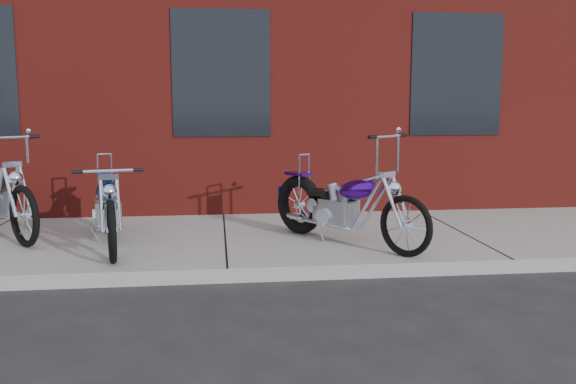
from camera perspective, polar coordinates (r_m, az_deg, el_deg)
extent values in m
plane|color=black|center=(6.17, -5.67, -8.51)|extent=(120.00, 120.00, 0.00)
cube|color=gray|center=(7.60, -5.89, -4.70)|extent=(22.00, 3.00, 0.15)
cube|color=maroon|center=(14.08, -6.57, 17.33)|extent=(22.00, 10.00, 8.00)
torus|color=black|center=(7.53, 1.88, -1.33)|extent=(0.56, 0.68, 0.74)
torus|color=black|center=(6.53, 12.05, -3.33)|extent=(0.46, 0.58, 0.67)
cube|color=gray|center=(7.09, 5.67, -2.05)|extent=(0.48, 0.50, 0.31)
ellipsoid|color=#3E0A8B|center=(6.86, 7.53, 0.09)|extent=(0.55, 0.61, 0.32)
cube|color=black|center=(7.23, 4.10, -0.18)|extent=(0.37, 0.38, 0.06)
cylinder|color=white|center=(6.55, 11.19, -0.86)|extent=(0.21, 0.26, 0.55)
cylinder|color=white|center=(6.55, 10.44, 5.15)|extent=(0.47, 0.36, 0.03)
cylinder|color=white|center=(7.42, 2.35, 1.57)|extent=(0.03, 0.03, 0.49)
cylinder|color=white|center=(7.36, 4.95, -2.73)|extent=(0.59, 0.77, 0.05)
torus|color=black|center=(7.91, -16.61, -1.22)|extent=(0.29, 0.75, 0.74)
torus|color=black|center=(6.33, -16.11, -3.84)|extent=(0.20, 0.67, 0.67)
cube|color=gray|center=(7.27, -16.44, -2.11)|extent=(0.36, 0.46, 0.31)
ellipsoid|color=#003CBA|center=(6.93, -16.45, -0.11)|extent=(0.37, 0.61, 0.31)
cube|color=beige|center=(7.50, -16.58, -0.22)|extent=(0.30, 0.33, 0.06)
cylinder|color=white|center=(6.41, -16.25, -1.26)|extent=(0.10, 0.30, 0.55)
cylinder|color=white|center=(6.49, -16.42, 1.80)|extent=(0.56, 0.14, 0.03)
cylinder|color=white|center=(7.78, -16.71, 1.52)|extent=(0.03, 0.03, 0.49)
cylinder|color=white|center=(7.52, -15.52, -2.77)|extent=(0.23, 0.91, 0.05)
torus|color=black|center=(7.40, -22.98, -2.26)|extent=(0.51, 0.61, 0.72)
ellipsoid|color=#252330|center=(8.01, -25.10, 0.89)|extent=(0.60, 0.65, 0.34)
cylinder|color=white|center=(7.48, -23.51, 0.06)|extent=(0.23, 0.28, 0.59)
cylinder|color=white|center=(7.55, -24.17, 4.66)|extent=(0.49, 0.41, 0.03)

